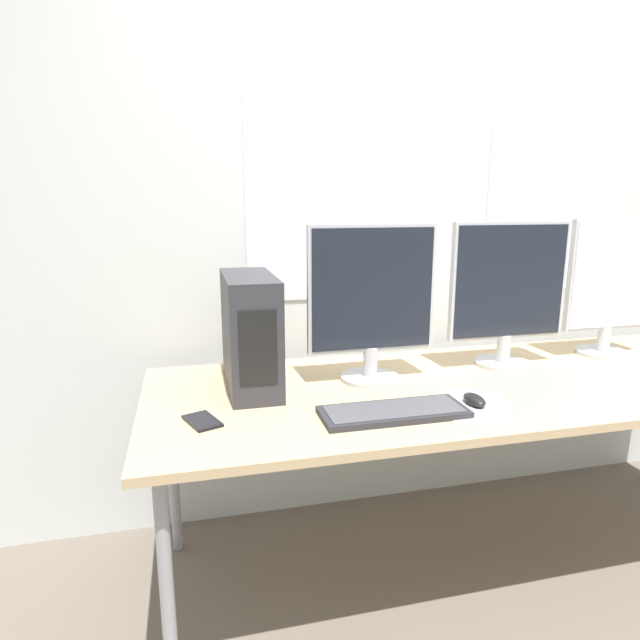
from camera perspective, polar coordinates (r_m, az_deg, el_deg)
name	(u,v)px	position (r m, az deg, el deg)	size (l,w,h in m)	color
wall_back	(430,216)	(2.51, 11.65, 10.85)	(8.00, 0.07, 2.70)	silver
desk	(489,390)	(2.12, 17.60, -7.14)	(2.51, 0.89, 0.76)	tan
pc_tower	(250,332)	(1.90, -7.46, -1.23)	(0.17, 0.45, 0.40)	#2D2D33
monitor_main	(372,301)	(1.94, 5.53, 2.08)	(0.47, 0.22, 0.57)	#B7B7BC
monitor_right_near	(508,291)	(2.24, 19.42, 2.89)	(0.49, 0.22, 0.58)	#B7B7BC
monitor_right_far	(610,286)	(2.58, 28.55, 3.19)	(0.41, 0.22, 0.58)	#B7B7BC
keyboard	(394,412)	(1.70, 7.86, -9.68)	(0.46, 0.17, 0.02)	#28282D
mouse	(474,400)	(1.84, 16.14, -8.16)	(0.06, 0.11, 0.04)	black
cell_phone	(202,421)	(1.67, -12.45, -10.48)	(0.12, 0.15, 0.01)	black
paper_sheet_left	(472,405)	(1.83, 15.91, -8.72)	(0.32, 0.36, 0.00)	white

